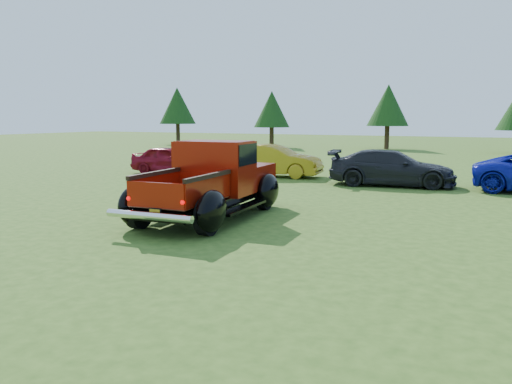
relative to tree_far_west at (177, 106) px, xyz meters
The scene contains 8 objects.
ground 37.37m from the tree_far_west, 53.75° to the right, with size 120.00×120.00×0.00m, color #2F4F16.
tree_far_west is the anchor object (origin of this frame).
tree_west 10.06m from the tree_far_west, ahead, with size 2.94×2.94×4.60m.
tree_mid_left 19.03m from the tree_far_west, ahead, with size 3.20×3.20×5.00m.
pickup_truck 34.89m from the tree_far_west, 53.73° to the right, with size 2.63×5.18×1.88m.
show_car_red 25.35m from the tree_far_west, 55.91° to the right, with size 1.45×3.61×1.23m, color maroon.
show_car_yellow 27.21m from the tree_far_west, 46.88° to the right, with size 1.40×4.02×1.33m, color #A27F15.
show_car_grey 31.29m from the tree_far_west, 41.05° to the right, with size 1.81×4.46×1.29m, color black.
Camera 1 is at (4.95, -8.77, 2.45)m, focal length 35.00 mm.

